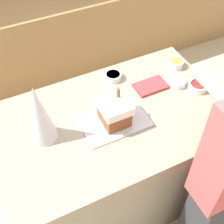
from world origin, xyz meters
name	(u,v)px	position (x,y,z in m)	size (l,w,h in m)	color
ground_plane	(112,190)	(0.00, 0.00, 0.00)	(12.00, 12.00, 0.00)	#C6B28E
back_cabinet_block	(43,42)	(0.00, 1.68, 0.45)	(6.00, 0.60, 0.89)	#9E7547
kitchen_island	(112,159)	(0.00, 0.00, 0.47)	(1.52, 0.94, 0.93)	gray
baking_tray	(114,121)	(0.00, -0.03, 0.94)	(0.42, 0.28, 0.01)	#B2B2BC
gingerbread_house	(114,111)	(0.00, -0.03, 1.03)	(0.17, 0.19, 0.23)	brown
decorative_tree	(39,114)	(-0.43, 0.05, 1.14)	(0.16, 0.16, 0.41)	silver
candy_bowl_near_tray_left	(176,63)	(0.65, 0.25, 0.96)	(0.11, 0.11, 0.05)	silver
candy_bowl_front_corner	(113,76)	(0.17, 0.33, 0.96)	(0.12, 0.12, 0.04)	silver
candy_bowl_near_tray_right	(198,86)	(0.65, -0.02, 0.96)	(0.13, 0.13, 0.05)	white
candy_bowl_far_left	(178,83)	(0.55, 0.07, 0.95)	(0.10, 0.10, 0.04)	silver
cookbook	(151,86)	(0.37, 0.14, 0.94)	(0.22, 0.14, 0.02)	#B23338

